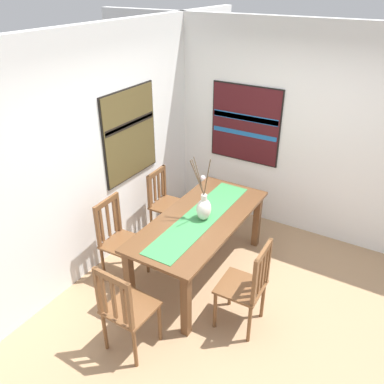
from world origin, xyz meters
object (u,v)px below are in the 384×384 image
dining_table (200,226)px  centerpiece_vase (204,208)px  chair_3 (166,203)px  chair_2 (126,309)px  painting_on_back_wall (130,134)px  chair_1 (247,285)px  chair_0 (119,239)px  painting_on_side_wall (245,124)px

dining_table → centerpiece_vase: size_ratio=2.46×
chair_3 → chair_2: bearing=-156.4°
dining_table → painting_on_back_wall: painting_on_back_wall is taller
chair_2 → painting_on_back_wall: painting_on_back_wall is taller
chair_2 → chair_1: bearing=-44.2°
chair_3 → painting_on_back_wall: (-0.20, 0.35, 0.94)m
centerpiece_vase → chair_2: size_ratio=0.78×
centerpiece_vase → chair_0: bearing=121.6°
chair_1 → chair_2: chair_1 is taller
centerpiece_vase → chair_1: (-0.45, -0.74, -0.40)m
chair_0 → chair_1: bearing=-88.5°
chair_0 → painting_on_side_wall: 2.26m
dining_table → painting_on_side_wall: (1.51, 0.18, 0.71)m
chair_2 → chair_3: bearing=23.6°
dining_table → chair_2: size_ratio=1.92×
painting_on_back_wall → chair_0: bearing=-153.7°
chair_1 → painting_on_side_wall: bearing=26.1°
chair_0 → chair_2: chair_0 is taller
centerpiece_vase → chair_1: centerpiece_vase is taller
painting_on_side_wall → chair_2: bearing=-176.7°
chair_1 → chair_3: (0.92, 1.56, -0.02)m
chair_2 → painting_on_side_wall: bearing=3.3°
dining_table → chair_0: size_ratio=1.91×
painting_on_side_wall → chair_1: bearing=-153.9°
dining_table → painting_on_side_wall: size_ratio=1.80×
dining_table → chair_1: bearing=-120.3°
chair_1 → painting_on_back_wall: (0.72, 1.91, 0.93)m
dining_table → chair_1: (-0.45, -0.78, -0.14)m
chair_0 → chair_2: bearing=-136.8°
chair_2 → chair_3: (1.75, 0.76, -0.01)m
chair_3 → chair_0: bearing=-178.6°
chair_2 → chair_3: chair_2 is taller
dining_table → painting_on_back_wall: size_ratio=1.70×
chair_1 → chair_2: 1.15m
chair_1 → painting_on_side_wall: painting_on_side_wall is taller
chair_2 → painting_on_back_wall: bearing=35.8°
centerpiece_vase → painting_on_side_wall: (1.51, 0.22, 0.45)m
dining_table → chair_0: chair_0 is taller
chair_0 → chair_2: (-0.78, -0.74, -0.00)m
chair_1 → painting_on_back_wall: painting_on_back_wall is taller
chair_0 → chair_3: size_ratio=1.06×
chair_0 → painting_on_side_wall: painting_on_side_wall is taller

